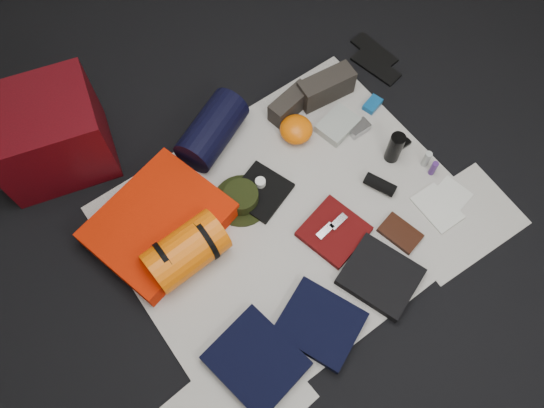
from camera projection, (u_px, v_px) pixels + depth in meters
floor at (290, 219)px, 2.59m from camera, size 4.50×4.50×0.02m
newspaper_mat at (290, 218)px, 2.58m from camera, size 1.60×1.30×0.01m
newspaper_sheet_front_left at (236, 405)px, 2.22m from camera, size 0.61×0.44×0.00m
newspaper_sheet_front_right at (459, 221)px, 2.57m from camera, size 0.60×0.43×0.00m
red_cabinet at (49, 135)px, 2.53m from camera, size 0.61×0.55×0.43m
sleeping_pad at (159, 224)px, 2.50m from camera, size 0.70×0.63×0.11m
stuff_sack at (186, 251)px, 2.39m from camera, size 0.37×0.23×0.21m
sack_strap_left at (167, 263)px, 2.36m from camera, size 0.02×0.22×0.22m
sack_strap_right at (205, 239)px, 2.41m from camera, size 0.03×0.22×0.22m
navy_duffel at (212, 130)px, 2.67m from camera, size 0.44×0.35×0.21m
boonie_brim at (242, 200)px, 2.61m from camera, size 0.36×0.36×0.01m
boonie_crown at (241, 197)px, 2.57m from camera, size 0.17×0.17×0.07m
hiking_boot_left at (290, 104)px, 2.78m from camera, size 0.26×0.13×0.12m
hiking_boot_right at (326, 87)px, 2.81m from camera, size 0.31×0.15×0.15m
flip_flop_left at (374, 51)px, 3.01m from camera, size 0.13×0.29×0.02m
flip_flop_right at (376, 67)px, 2.96m from camera, size 0.16×0.30×0.02m
trousers_navy_a at (256, 361)px, 2.26m from camera, size 0.38×0.42×0.06m
trousers_navy_b at (320, 324)px, 2.33m from camera, size 0.40×0.42×0.05m
trousers_charcoal at (380, 277)px, 2.42m from camera, size 0.37×0.40×0.05m
black_tshirt at (261, 192)px, 2.62m from camera, size 0.32×0.31×0.03m
red_shirt at (334, 231)px, 2.53m from camera, size 0.32×0.32×0.04m
orange_stuff_sack at (296, 129)px, 2.72m from camera, size 0.17×0.17×0.11m
first_aid_pouch at (338, 125)px, 2.77m from camera, size 0.23×0.19×0.05m
water_bottle at (395, 148)px, 2.63m from camera, size 0.08×0.08×0.19m
speaker at (380, 185)px, 2.62m from camera, size 0.12×0.17×0.06m
compact_camera at (359, 128)px, 2.77m from camera, size 0.11×0.07×0.05m
cyan_case at (373, 104)px, 2.84m from camera, size 0.12×0.09×0.03m
toiletry_purple at (433, 168)px, 2.64m from camera, size 0.04×0.04×0.09m
toiletry_clear at (426, 159)px, 2.66m from camera, size 0.04×0.04×0.10m
paperback_book at (400, 233)px, 2.53m from camera, size 0.16×0.21×0.03m
map_booklet at (437, 208)px, 2.59m from camera, size 0.16×0.24×0.01m
map_printout at (453, 193)px, 2.63m from camera, size 0.15×0.18×0.01m
sunglasses at (403, 145)px, 2.74m from camera, size 0.09×0.04×0.02m
key_cluster at (260, 402)px, 2.21m from camera, size 0.09×0.09×0.01m
tape_roll at (260, 182)px, 2.61m from camera, size 0.05×0.05×0.04m
energy_bar_a at (325, 231)px, 2.50m from camera, size 0.10×0.05×0.01m
energy_bar_b at (338, 222)px, 2.52m from camera, size 0.10×0.05×0.01m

